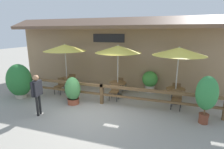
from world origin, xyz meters
TOP-DOWN VIEW (x-y plane):
  - ground_plane at (0.00, 0.00)m, footprint 60.00×60.00m
  - building_facade at (-0.00, 4.10)m, footprint 14.28×1.49m
  - patio_railing at (0.00, 1.05)m, footprint 10.40×0.14m
  - patio_umbrella_near at (-2.70, 2.32)m, footprint 2.40×2.40m
  - dining_table_near at (-2.70, 2.32)m, footprint 0.88×0.88m
  - chair_near_streetside at (-2.75, 1.66)m, footprint 0.42×0.42m
  - chair_near_wallside at (-2.69, 2.98)m, footprint 0.51×0.51m
  - patio_umbrella_middle at (0.38, 2.42)m, footprint 2.40×2.40m
  - dining_table_middle at (0.38, 2.42)m, footprint 0.88×0.88m
  - chair_middle_streetside at (0.41, 1.73)m, footprint 0.42×0.42m
  - chair_middle_wallside at (0.38, 3.11)m, footprint 0.51×0.51m
  - patio_umbrella_far at (3.32, 2.24)m, footprint 2.40×2.40m
  - dining_table_far at (3.32, 2.24)m, footprint 0.88×0.88m
  - chair_far_streetside at (3.37, 1.59)m, footprint 0.48×0.48m
  - chair_far_wallside at (3.39, 2.89)m, footprint 0.45×0.45m
  - potted_plant_entrance_palm at (-1.29, 0.61)m, footprint 0.74×0.67m
  - potted_plant_tall_tropical at (-4.33, 0.47)m, footprint 1.28×1.15m
  - potted_plant_small_flowering at (4.32, 0.53)m, footprint 0.76×0.69m
  - potted_plant_broad_leaf at (1.96, 3.55)m, footprint 0.87×0.78m
  - pedestrian at (-2.03, -0.87)m, footprint 0.25×0.60m

SIDE VIEW (x-z plane):
  - ground_plane at x=0.00m, z-range 0.00..0.00m
  - chair_near_streetside at x=-2.75m, z-range 0.05..0.91m
  - chair_near_wallside at x=-2.69m, z-range 0.05..0.91m
  - chair_middle_streetside at x=0.41m, z-range 0.05..0.91m
  - chair_middle_wallside at x=0.38m, z-range 0.05..0.91m
  - chair_far_streetside at x=3.37m, z-range 0.05..0.91m
  - chair_far_wallside at x=3.39m, z-range 0.05..0.91m
  - dining_table_near at x=-2.70m, z-range 0.22..0.94m
  - dining_table_middle at x=0.38m, z-range 0.22..0.94m
  - dining_table_far at x=3.32m, z-range 0.22..0.94m
  - potted_plant_broad_leaf at x=1.96m, z-range 0.06..1.26m
  - potted_plant_entrance_palm at x=-1.29m, z-range 0.01..1.33m
  - patio_railing at x=0.00m, z-range 0.22..1.17m
  - potted_plant_tall_tropical at x=-4.33m, z-range 0.03..1.81m
  - pedestrian at x=-2.03m, z-range 0.24..1.95m
  - potted_plant_small_flowering at x=4.32m, z-range 0.21..2.05m
  - building_facade at x=0.00m, z-range 0.05..4.28m
  - patio_umbrella_near at x=-2.70m, z-range 1.14..3.86m
  - patio_umbrella_middle at x=0.38m, z-range 1.14..3.86m
  - patio_umbrella_far at x=3.32m, z-range 1.14..3.86m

